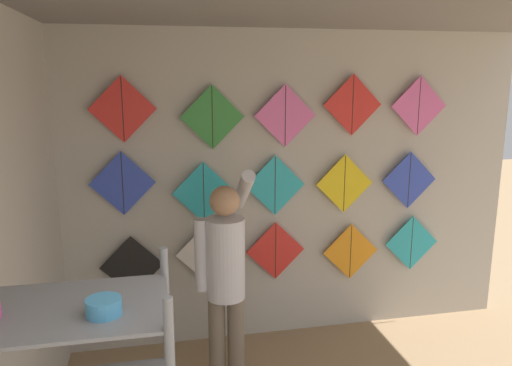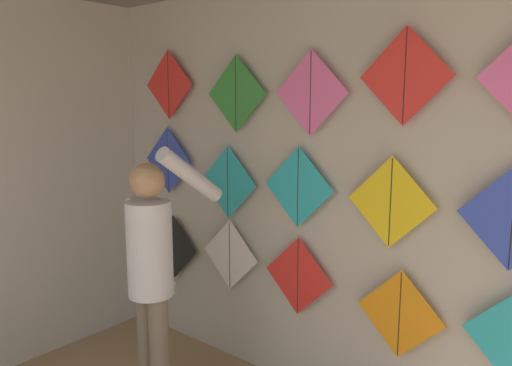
{
  "view_description": "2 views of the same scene",
  "coord_description": "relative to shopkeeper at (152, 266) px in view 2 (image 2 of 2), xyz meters",
  "views": [
    {
      "loc": [
        -1.1,
        -0.54,
        2.41
      ],
      "look_at": [
        -0.27,
        3.41,
        1.54
      ],
      "focal_mm": 35.0,
      "sensor_mm": 36.0,
      "label": 1
    },
    {
      "loc": [
        1.82,
        0.99,
        2.03
      ],
      "look_at": [
        -0.21,
        3.41,
        1.49
      ],
      "focal_mm": 35.0,
      "sensor_mm": 36.0,
      "label": 2
    }
  ],
  "objects": [
    {
      "name": "kite_11",
      "position": [
        0.02,
        0.78,
        1.08
      ],
      "size": [
        0.54,
        0.01,
        0.54
      ],
      "color": "#338C38"
    },
    {
      "name": "kite_13",
      "position": [
        1.27,
        0.78,
        1.16
      ],
      "size": [
        0.54,
        0.01,
        0.54
      ],
      "color": "red"
    },
    {
      "name": "kite_0",
      "position": [
        -0.7,
        0.78,
        -0.22
      ],
      "size": [
        0.54,
        0.04,
        0.68
      ],
      "color": "black"
    },
    {
      "name": "kite_12",
      "position": [
        0.65,
        0.78,
        1.08
      ],
      "size": [
        0.54,
        0.01,
        0.54
      ],
      "color": "pink"
    },
    {
      "name": "shopkeeper",
      "position": [
        0.0,
        0.0,
        0.0
      ],
      "size": [
        0.44,
        0.59,
        1.76
      ],
      "rotation": [
        0.0,
        0.0,
        -0.12
      ],
      "color": "#726656",
      "rests_on": "ground"
    },
    {
      "name": "kite_3",
      "position": [
        1.31,
        0.78,
        -0.21
      ],
      "size": [
        0.54,
        0.01,
        0.54
      ],
      "color": "orange"
    },
    {
      "name": "kite_10",
      "position": [
        -0.71,
        0.78,
        1.15
      ],
      "size": [
        0.54,
        0.01,
        0.54
      ],
      "color": "red"
    },
    {
      "name": "kite_2",
      "position": [
        0.58,
        0.78,
        -0.15
      ],
      "size": [
        0.54,
        0.01,
        0.54
      ],
      "color": "red"
    },
    {
      "name": "back_panel",
      "position": [
        0.61,
        0.87,
        0.41
      ],
      "size": [
        4.57,
        0.06,
        2.8
      ],
      "primitive_type": "cube",
      "color": "#BCB7AD",
      "rests_on": "ground"
    },
    {
      "name": "kite_6",
      "position": [
        -0.07,
        0.78,
        0.43
      ],
      "size": [
        0.54,
        0.01,
        0.54
      ],
      "color": "#28B2C6"
    },
    {
      "name": "kite_1",
      "position": [
        -0.06,
        0.78,
        -0.13
      ],
      "size": [
        0.54,
        0.01,
        0.54
      ],
      "color": "white"
    },
    {
      "name": "kite_5",
      "position": [
        -0.74,
        0.78,
        0.54
      ],
      "size": [
        0.54,
        0.01,
        0.54
      ],
      "color": "blue"
    },
    {
      "name": "kite_7",
      "position": [
        0.57,
        0.78,
        0.46
      ],
      "size": [
        0.54,
        0.01,
        0.54
      ],
      "color": "#28B2C6"
    },
    {
      "name": "kite_8",
      "position": [
        1.22,
        0.78,
        0.45
      ],
      "size": [
        0.54,
        0.01,
        0.54
      ],
      "color": "yellow"
    }
  ]
}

